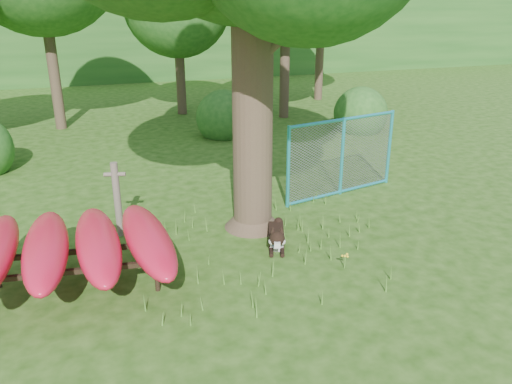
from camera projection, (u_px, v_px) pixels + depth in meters
name	position (u px, v px, depth m)	size (l,w,h in m)	color
ground	(271.00, 278.00, 7.84)	(80.00, 80.00, 0.00)	#1F440D
wooden_post	(117.00, 198.00, 9.04)	(0.39, 0.17, 1.42)	brown
kayak_rack	(72.00, 246.00, 7.29)	(2.92, 3.02, 0.94)	black
husky_dog	(277.00, 237.00, 8.80)	(0.62, 1.10, 0.52)	black
fence_section	(342.00, 157.00, 11.03)	(2.96, 0.68, 2.93)	#29AAC3
wildflower_clump	(345.00, 257.00, 8.06)	(0.12, 0.11, 0.26)	#50852B
bg_tree_c	(177.00, 3.00, 18.29)	(4.00, 4.00, 6.12)	#3E2F22
shrub_right	(359.00, 131.00, 16.98)	(1.80, 1.80, 1.80)	#22571C
shrub_mid	(224.00, 136.00, 16.39)	(1.80, 1.80, 1.80)	#22571C
wooded_hillside	(104.00, 23.00, 31.34)	(80.00, 12.00, 6.00)	#22571C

